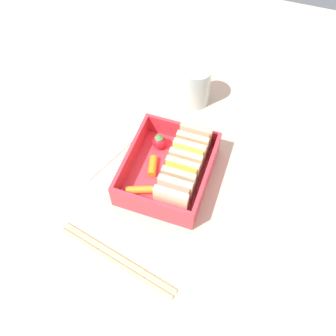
% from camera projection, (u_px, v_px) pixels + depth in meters
% --- Properties ---
extents(ground_plane, '(1.20, 1.20, 0.02)m').
position_uv_depth(ground_plane, '(168.00, 179.00, 0.67)').
color(ground_plane, beige).
extents(bento_tray, '(0.17, 0.14, 0.01)m').
position_uv_depth(bento_tray, '(168.00, 175.00, 0.65)').
color(bento_tray, '#EA323F').
rests_on(bento_tray, ground_plane).
extents(bento_rim, '(0.17, 0.14, 0.04)m').
position_uv_depth(bento_rim, '(168.00, 166.00, 0.63)').
color(bento_rim, '#EA323F').
rests_on(bento_rim, bento_tray).
extents(sandwich_left, '(0.03, 0.06, 0.06)m').
position_uv_depth(sandwich_left, '(194.00, 142.00, 0.65)').
color(sandwich_left, '#E3BB89').
rests_on(sandwich_left, bento_tray).
extents(sandwich_center_left, '(0.03, 0.06, 0.06)m').
position_uv_depth(sandwich_center_left, '(187.00, 159.00, 0.63)').
color(sandwich_center_left, beige).
rests_on(sandwich_center_left, bento_tray).
extents(sandwich_center, '(0.03, 0.06, 0.06)m').
position_uv_depth(sandwich_center, '(180.00, 177.00, 0.61)').
color(sandwich_center, '#D4B58A').
rests_on(sandwich_center, bento_tray).
extents(sandwich_center_right, '(0.03, 0.06, 0.06)m').
position_uv_depth(sandwich_center_right, '(173.00, 196.00, 0.59)').
color(sandwich_center_right, beige).
rests_on(sandwich_center_right, bento_tray).
extents(strawberry_far_left, '(0.03, 0.03, 0.03)m').
position_uv_depth(strawberry_far_left, '(159.00, 142.00, 0.67)').
color(strawberry_far_left, red).
rests_on(strawberry_far_left, bento_tray).
extents(carrot_stick_left, '(0.04, 0.02, 0.01)m').
position_uv_depth(carrot_stick_left, '(152.00, 168.00, 0.65)').
color(carrot_stick_left, orange).
rests_on(carrot_stick_left, bento_tray).
extents(carrot_stick_far_left, '(0.03, 0.05, 0.01)m').
position_uv_depth(carrot_stick_far_left, '(139.00, 190.00, 0.62)').
color(carrot_stick_far_left, orange).
rests_on(carrot_stick_far_left, bento_tray).
extents(chopstick_pair, '(0.06, 0.21, 0.01)m').
position_uv_depth(chopstick_pair, '(117.00, 258.00, 0.57)').
color(chopstick_pair, tan).
rests_on(chopstick_pair, ground_plane).
extents(drinking_glass, '(0.06, 0.06, 0.08)m').
position_uv_depth(drinking_glass, '(196.00, 85.00, 0.73)').
color(drinking_glass, silver).
rests_on(drinking_glass, ground_plane).
extents(folded_napkin, '(0.17, 0.13, 0.00)m').
position_uv_depth(folded_napkin, '(101.00, 143.00, 0.70)').
color(folded_napkin, silver).
rests_on(folded_napkin, ground_plane).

